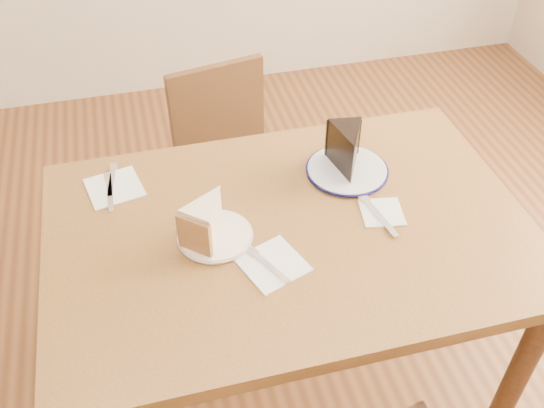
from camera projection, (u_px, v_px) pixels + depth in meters
The scene contains 14 objects.
ground at pixel (285, 388), 2.01m from camera, with size 4.00×4.00×0.00m, color #462512.
table at pixel (289, 253), 1.57m from camera, with size 1.20×0.80×0.75m.
chair_far at pixel (234, 173), 2.13m from camera, with size 0.47×0.47×0.81m.
plate_cream at pixel (215, 236), 1.47m from camera, with size 0.18×0.18×0.01m, color white.
plate_navy at pixel (347, 170), 1.66m from camera, with size 0.22×0.22×0.01m, color white.
carrot_cake at pixel (209, 219), 1.44m from camera, with size 0.08×0.12×0.10m, color #F2E5C7, non-canonical shape.
chocolate_cake at pixel (348, 152), 1.62m from camera, with size 0.09×0.13×0.11m, color black, non-canonical shape.
napkin_cream at pixel (273, 264), 1.41m from camera, with size 0.14×0.14×0.00m, color white.
napkin_navy at pixel (382, 212), 1.54m from camera, with size 0.10×0.10×0.00m, color white.
napkin_spare at pixel (114, 187), 1.61m from camera, with size 0.14×0.14×0.00m, color white.
fork_cream at pixel (268, 265), 1.40m from camera, with size 0.01×0.14×0.00m, color silver.
knife_navy at pixel (378, 215), 1.53m from camera, with size 0.02×0.17×0.00m, color silver.
fork_spare at pixel (112, 180), 1.63m from camera, with size 0.01×0.14×0.00m, color silver.
knife_spare at pixel (110, 192), 1.59m from camera, with size 0.01×0.16×0.00m, color white.
Camera 1 is at (-0.31, -1.04, 1.80)m, focal length 40.00 mm.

